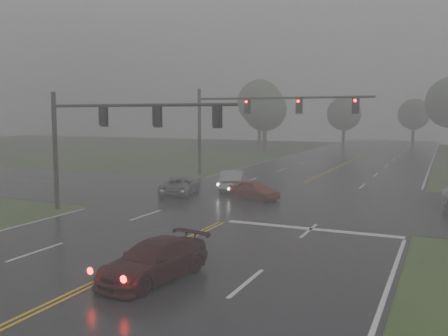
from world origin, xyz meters
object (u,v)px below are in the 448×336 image
at_px(car_grey, 180,195).
at_px(signal_gantry_far, 250,114).
at_px(sedan_red, 255,199).
at_px(sedan_silver, 233,191).
at_px(signal_gantry_near, 104,128).
at_px(sedan_maroon, 154,280).

xyz_separation_m(car_grey, signal_gantry_far, (0.87, 10.78, 5.49)).
height_order(sedan_red, signal_gantry_far, signal_gantry_far).
height_order(sedan_silver, car_grey, sedan_silver).
distance_m(sedan_red, signal_gantry_near, 10.77).
bearing_deg(sedan_maroon, sedan_silver, 114.76).
distance_m(sedan_maroon, car_grey, 17.56).
relative_size(sedan_maroon, car_grey, 0.99).
height_order(sedan_maroon, signal_gantry_near, signal_gantry_near).
bearing_deg(signal_gantry_far, sedan_red, -67.13).
xyz_separation_m(sedan_red, signal_gantry_near, (-5.80, -7.75, 4.71)).
distance_m(sedan_red, car_grey, 5.30).
relative_size(sedan_silver, car_grey, 0.99).
height_order(sedan_red, signal_gantry_near, signal_gantry_near).
relative_size(signal_gantry_near, signal_gantry_far, 0.74).
bearing_deg(sedan_red, sedan_maroon, -151.80).
relative_size(sedan_maroon, sedan_red, 1.26).
distance_m(sedan_maroon, sedan_silver, 19.63).
xyz_separation_m(sedan_red, car_grey, (-5.29, -0.31, 0.00)).
xyz_separation_m(sedan_maroon, car_grey, (-7.78, 15.75, 0.00)).
relative_size(sedan_red, signal_gantry_far, 0.23).
bearing_deg(signal_gantry_far, car_grey, -94.63).
distance_m(car_grey, signal_gantry_far, 12.12).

